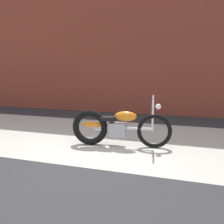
% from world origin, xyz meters
% --- Properties ---
extents(ground_plane, '(80.00, 80.00, 0.00)m').
position_xyz_m(ground_plane, '(0.00, 0.00, 0.00)').
color(ground_plane, '#2D2D30').
extents(sidewalk_slab, '(36.00, 3.50, 0.01)m').
position_xyz_m(sidewalk_slab, '(0.00, 1.75, 0.00)').
color(sidewalk_slab, '#B2ADA3').
rests_on(sidewalk_slab, ground).
extents(brick_building_wall, '(36.00, 0.50, 6.16)m').
position_xyz_m(brick_building_wall, '(0.00, 5.20, 3.08)').
color(brick_building_wall, brown).
rests_on(brick_building_wall, ground).
extents(motorcycle_orange, '(2.00, 0.58, 1.03)m').
position_xyz_m(motorcycle_orange, '(0.13, 1.23, 0.40)').
color(motorcycle_orange, black).
rests_on(motorcycle_orange, ground).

